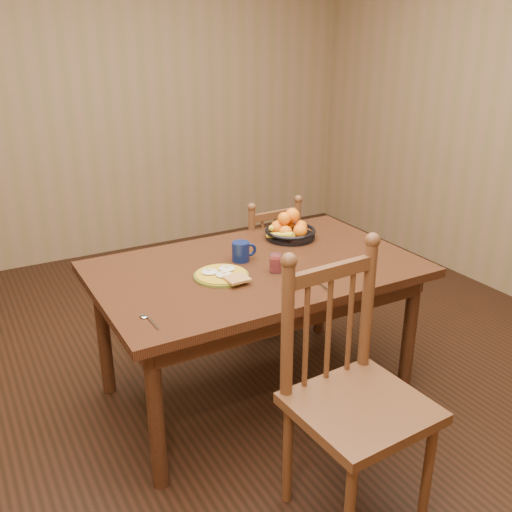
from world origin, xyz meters
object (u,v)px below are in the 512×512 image
coffee_mug (241,251)px  fruit_bowl (290,229)px  dining_table (256,281)px  chair_far (263,266)px  breakfast_plate (222,275)px  chair_near (353,397)px

coffee_mug → fruit_bowl: bearing=22.8°
dining_table → coffee_mug: 0.17m
chair_far → fruit_bowl: 0.53m
breakfast_plate → chair_near: bearing=-79.3°
fruit_bowl → dining_table: bearing=-144.5°
chair_far → fruit_bowl: bearing=81.6°
dining_table → breakfast_plate: (-0.21, -0.05, 0.10)m
dining_table → chair_far: size_ratio=1.80×
chair_far → breakfast_plate: size_ratio=3.08×
chair_near → fruit_bowl: bearing=66.7°
breakfast_plate → coffee_mug: size_ratio=2.16×
chair_far → chair_near: size_ratio=0.82×
dining_table → chair_far: (0.41, 0.63, -0.23)m
chair_far → chair_near: 1.58m
chair_near → coffee_mug: bearing=85.6°
chair_far → chair_near: bearing=71.4°
breakfast_plate → chair_far: bearing=47.6°
coffee_mug → breakfast_plate: bearing=-141.8°
breakfast_plate → fruit_bowl: bearing=28.2°
chair_near → fruit_bowl: (0.42, 1.13, 0.28)m
coffee_mug → fruit_bowl: (0.40, 0.17, 0.00)m
chair_near → fruit_bowl: chair_near is taller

